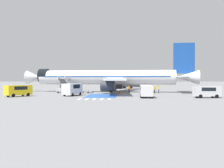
% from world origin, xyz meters
% --- Properties ---
extents(ground_plane, '(600.00, 600.00, 0.00)m').
position_xyz_m(ground_plane, '(0.00, 0.00, 0.00)').
color(ground_plane, slate).
extents(apron_leadline_yellow, '(77.35, 9.29, 0.01)m').
position_xyz_m(apron_leadline_yellow, '(-0.10, 0.04, 0.00)').
color(apron_leadline_yellow, gold).
rests_on(apron_leadline_yellow, ground_plane).
extents(apron_stand_patch_blue, '(5.61, 12.30, 0.01)m').
position_xyz_m(apron_stand_patch_blue, '(-0.10, -14.91, 0.00)').
color(apron_stand_patch_blue, '#2856A8').
rests_on(apron_stand_patch_blue, ground_plane).
extents(apron_walkway_bar_0, '(0.44, 3.60, 0.01)m').
position_xyz_m(apron_walkway_bar_0, '(-3.10, -23.27, 0.00)').
color(apron_walkway_bar_0, silver).
rests_on(apron_walkway_bar_0, ground_plane).
extents(apron_walkway_bar_1, '(0.44, 3.60, 0.01)m').
position_xyz_m(apron_walkway_bar_1, '(-1.90, -23.27, 0.00)').
color(apron_walkway_bar_1, silver).
rests_on(apron_walkway_bar_1, ground_plane).
extents(apron_walkway_bar_2, '(0.44, 3.60, 0.01)m').
position_xyz_m(apron_walkway_bar_2, '(-0.70, -23.27, 0.00)').
color(apron_walkway_bar_2, silver).
rests_on(apron_walkway_bar_2, ground_plane).
extents(apron_walkway_bar_3, '(0.44, 3.60, 0.01)m').
position_xyz_m(apron_walkway_bar_3, '(0.50, -23.27, 0.00)').
color(apron_walkway_bar_3, silver).
rests_on(apron_walkway_bar_3, ground_plane).
extents(apron_walkway_bar_4, '(0.44, 3.60, 0.01)m').
position_xyz_m(apron_walkway_bar_4, '(1.70, -23.27, 0.00)').
color(apron_walkway_bar_4, silver).
rests_on(apron_walkway_bar_4, ground_plane).
extents(airliner, '(43.17, 35.78, 11.81)m').
position_xyz_m(airliner, '(0.68, -0.05, 3.59)').
color(airliner, silver).
rests_on(airliner, ground_plane).
extents(boarding_stairs_forward, '(2.75, 5.42, 4.17)m').
position_xyz_m(boarding_stairs_forward, '(-9.85, -3.16, 1.01)').
color(boarding_stairs_forward, '#ADB2BA').
rests_on(boarding_stairs_forward, ground_plane).
extents(fuel_tanker, '(9.42, 3.84, 3.22)m').
position_xyz_m(fuel_tanker, '(7.96, 25.39, 1.61)').
color(fuel_tanker, '#38383D').
rests_on(fuel_tanker, ground_plane).
extents(service_van_0, '(2.23, 5.01, 2.11)m').
position_xyz_m(service_van_0, '(7.90, -19.66, 1.27)').
color(service_van_0, silver).
rests_on(service_van_0, ground_plane).
extents(service_van_1, '(4.28, 4.98, 2.06)m').
position_xyz_m(service_van_1, '(-15.18, -17.71, 1.24)').
color(service_van_1, yellow).
rests_on(service_van_1, ground_plane).
extents(service_van_2, '(3.22, 5.58, 2.35)m').
position_xyz_m(service_van_2, '(-5.73, -14.95, 1.40)').
color(service_van_2, silver).
rests_on(service_van_2, ground_plane).
extents(service_van_3, '(4.47, 2.04, 1.95)m').
position_xyz_m(service_van_3, '(18.05, -20.19, 1.18)').
color(service_van_3, silver).
rests_on(service_van_3, ground_plane).
extents(baggage_cart, '(2.45, 2.99, 0.87)m').
position_xyz_m(baggage_cart, '(-3.97, -4.80, 0.26)').
color(baggage_cart, gray).
rests_on(baggage_cart, ground_plane).
extents(ground_crew_0, '(0.24, 0.43, 1.85)m').
position_xyz_m(ground_crew_0, '(12.24, -4.79, 1.07)').
color(ground_crew_0, '#191E38').
rests_on(ground_crew_0, ground_plane).
extents(ground_crew_1, '(0.38, 0.49, 1.81)m').
position_xyz_m(ground_crew_1, '(9.02, -6.54, 1.05)').
color(ground_crew_1, black).
rests_on(ground_crew_1, ground_plane).
extents(ground_crew_2, '(0.46, 0.47, 1.74)m').
position_xyz_m(ground_crew_2, '(11.05, -6.64, 1.01)').
color(ground_crew_2, '#2D2D33').
rests_on(ground_crew_2, ground_plane).
extents(ground_crew_3, '(0.49, 0.40, 1.76)m').
position_xyz_m(ground_crew_3, '(5.48, -4.35, 1.02)').
color(ground_crew_3, '#191E38').
rests_on(ground_crew_3, ground_plane).
extents(traffic_cone_0, '(0.57, 0.57, 0.63)m').
position_xyz_m(traffic_cone_0, '(3.38, -6.80, 0.32)').
color(traffic_cone_0, orange).
rests_on(traffic_cone_0, ground_plane).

